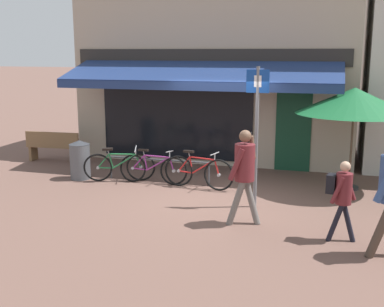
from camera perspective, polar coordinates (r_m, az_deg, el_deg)
ground_plane at (r=10.42m, az=2.11°, el=-5.09°), size 160.00×160.00×0.00m
shop_front at (r=14.38m, az=3.24°, el=11.38°), size 7.78×4.64×5.84m
bike_rack_rail at (r=11.44m, az=-4.01°, el=-1.19°), size 2.58×0.04×0.57m
bicycle_green at (r=11.64m, az=-8.63°, el=-1.50°), size 1.66×0.66×0.84m
bicycle_purple at (r=11.39m, az=-4.65°, el=-1.77°), size 1.69×0.52×0.83m
bicycle_red at (r=10.94m, az=0.74°, el=-2.17°), size 1.70×0.52×0.86m
pedestrian_adult at (r=8.52m, az=6.24°, el=-1.60°), size 0.61×0.58×1.74m
pedestrian_child at (r=8.15m, az=17.32°, el=-4.29°), size 0.53×0.36×1.36m
litter_bin at (r=12.03m, az=-13.13°, el=-0.70°), size 0.50×0.50×0.96m
parking_sign at (r=9.43m, az=7.68°, el=3.51°), size 0.44×0.07×2.78m
cafe_parasol at (r=11.19m, az=18.70°, el=5.91°), size 2.56×2.56×2.29m
park_bench at (r=14.10m, az=-15.97°, el=0.90°), size 1.62×0.53×0.87m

